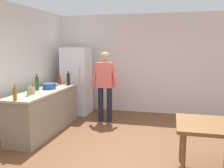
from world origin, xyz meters
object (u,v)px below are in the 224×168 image
(cooking_pot, at_px, (49,86))
(bottle_oil_amber, at_px, (15,94))
(bottle_sauce_red, at_px, (60,80))
(utensil_jar, at_px, (32,90))
(bottle_water_clear, at_px, (72,79))
(bottle_wine_dark, at_px, (68,79))
(refrigerator, at_px, (77,81))
(bottle_wine_green, at_px, (37,83))
(person, at_px, (105,82))
(bottle_vinegar_tall, at_px, (28,88))

(cooking_pot, xyz_separation_m, bottle_oil_amber, (0.01, -1.24, 0.06))
(cooking_pot, bearing_deg, bottle_sauce_red, 96.76)
(cooking_pot, relative_size, utensil_jar, 1.25)
(bottle_water_clear, bearing_deg, bottle_wine_dark, -103.77)
(refrigerator, bearing_deg, bottle_wine_green, -100.02)
(refrigerator, relative_size, person, 1.06)
(refrigerator, distance_m, cooking_pot, 1.38)
(bottle_wine_dark, bearing_deg, bottle_water_clear, 76.23)
(bottle_wine_green, height_order, bottle_wine_dark, same)
(bottle_wine_green, distance_m, bottle_wine_dark, 0.90)
(person, xyz_separation_m, bottle_sauce_red, (-1.13, -0.11, 0.02))
(bottle_sauce_red, xyz_separation_m, bottle_vinegar_tall, (0.07, -1.51, 0.04))
(bottle_oil_amber, bearing_deg, bottle_sauce_red, 92.82)
(cooking_pot, distance_m, bottle_sauce_red, 0.72)
(cooking_pot, xyz_separation_m, utensil_jar, (-0.03, -0.62, 0.02))
(bottle_wine_dark, bearing_deg, utensil_jar, -99.17)
(refrigerator, distance_m, bottle_oil_amber, 2.62)
(bottle_vinegar_tall, height_order, bottle_wine_green, bottle_wine_green)
(utensil_jar, bearing_deg, refrigerator, 86.41)
(bottle_sauce_red, relative_size, bottle_wine_green, 0.71)
(bottle_water_clear, relative_size, bottle_wine_dark, 0.88)
(bottle_wine_green, bearing_deg, utensil_jar, -70.89)
(utensil_jar, xyz_separation_m, bottle_vinegar_tall, (0.02, -0.18, 0.06))
(utensil_jar, relative_size, bottle_water_clear, 1.07)
(person, xyz_separation_m, bottle_wine_dark, (-0.87, -0.18, 0.07))
(cooking_pot, xyz_separation_m, bottle_wine_dark, (0.17, 0.64, 0.09))
(bottle_oil_amber, height_order, bottle_wine_dark, bottle_wine_dark)
(bottle_wine_dark, bearing_deg, bottle_vinegar_tall, -97.24)
(bottle_oil_amber, relative_size, bottle_sauce_red, 1.17)
(bottle_wine_dark, bearing_deg, bottle_sauce_red, 165.56)
(person, distance_m, bottle_wine_green, 1.59)
(person, bearing_deg, bottle_oil_amber, -116.52)
(person, height_order, bottle_wine_dark, person)
(bottle_water_clear, bearing_deg, bottle_wine_green, -111.97)
(refrigerator, relative_size, bottle_wine_dark, 5.29)
(utensil_jar, bearing_deg, bottle_oil_amber, -85.90)
(bottle_water_clear, height_order, bottle_wine_dark, bottle_wine_dark)
(bottle_oil_amber, xyz_separation_m, bottle_vinegar_tall, (-0.02, 0.44, 0.02))
(cooking_pot, xyz_separation_m, bottle_vinegar_tall, (-0.01, -0.80, 0.08))
(person, height_order, bottle_water_clear, person)
(bottle_oil_amber, height_order, bottle_wine_green, bottle_wine_green)
(utensil_jar, relative_size, bottle_sauce_red, 1.33)
(bottle_vinegar_tall, distance_m, bottle_wine_dark, 1.45)
(refrigerator, height_order, bottle_vinegar_tall, refrigerator)
(bottle_water_clear, bearing_deg, bottle_sauce_red, -167.74)
(bottle_oil_amber, bearing_deg, bottle_wine_green, 100.49)
(refrigerator, xyz_separation_m, bottle_wine_green, (-0.28, -1.56, 0.15))
(bottle_wine_green, xyz_separation_m, bottle_wine_dark, (0.36, 0.83, 0.00))
(cooking_pot, xyz_separation_m, bottle_wine_green, (-0.18, -0.19, 0.09))
(person, distance_m, bottle_oil_amber, 2.31)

